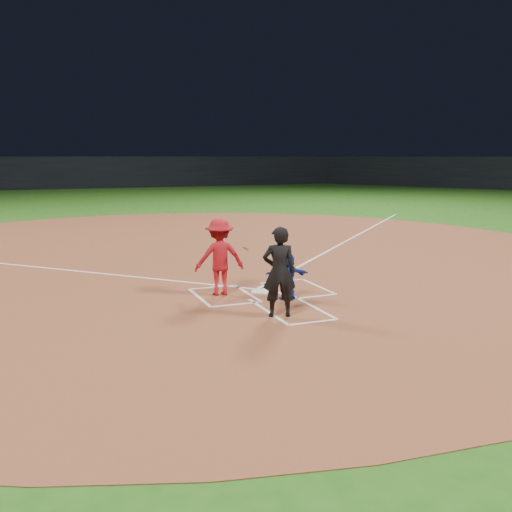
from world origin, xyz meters
name	(u,v)px	position (x,y,z in m)	size (l,w,h in m)	color
ground	(261,292)	(0.00, 0.00, 0.00)	(120.00, 120.00, 0.00)	#205515
home_plate_dirt	(196,254)	(0.00, 6.00, 0.01)	(28.00, 28.00, 0.01)	brown
stadium_wall_far	(83,173)	(0.00, 48.00, 1.60)	(80.00, 1.20, 3.20)	black
home_plate	(261,292)	(0.00, 0.00, 0.02)	(0.60, 0.60, 0.02)	silver
catcher	(288,276)	(0.32, -0.86, 0.56)	(1.02, 0.33, 1.10)	#132BA2
umpire	(279,272)	(-0.47, -2.13, 0.96)	(0.69, 0.46, 1.90)	black
chalk_markings	(202,257)	(0.00, 5.29, 0.01)	(28.35, 17.32, 0.01)	white
batter_at_plate	(220,257)	(-1.04, 0.12, 0.94)	(1.47, 0.93, 1.85)	#AB131C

